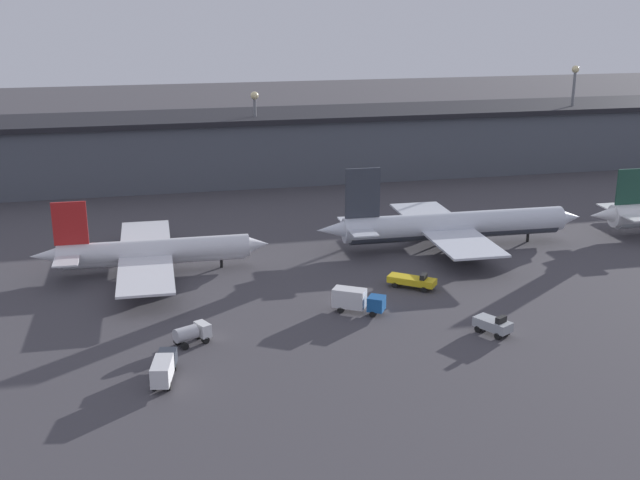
{
  "coord_description": "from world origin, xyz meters",
  "views": [
    {
      "loc": [
        -28.53,
        -101.27,
        42.25
      ],
      "look_at": [
        -2.14,
        13.3,
        6.0
      ],
      "focal_mm": 45.0,
      "sensor_mm": 36.0,
      "label": 1
    }
  ],
  "objects_px": {
    "service_vehicle_1": "(412,281)",
    "service_vehicle_5": "(493,325)",
    "service_vehicle_3": "(164,368)",
    "service_vehicle_4": "(357,300)",
    "service_vehicle_0": "(192,333)",
    "airplane_2": "(452,226)",
    "airplane_1": "(152,252)"
  },
  "relations": [
    {
      "from": "airplane_2",
      "to": "service_vehicle_4",
      "type": "relative_size",
      "value": 6.59
    },
    {
      "from": "service_vehicle_1",
      "to": "service_vehicle_5",
      "type": "relative_size",
      "value": 1.32
    },
    {
      "from": "airplane_1",
      "to": "service_vehicle_4",
      "type": "height_order",
      "value": "airplane_1"
    },
    {
      "from": "service_vehicle_1",
      "to": "service_vehicle_4",
      "type": "relative_size",
      "value": 0.97
    },
    {
      "from": "airplane_1",
      "to": "service_vehicle_3",
      "type": "xyz_separation_m",
      "value": [
        0.18,
        -38.46,
        -1.59
      ]
    },
    {
      "from": "service_vehicle_3",
      "to": "service_vehicle_5",
      "type": "xyz_separation_m",
      "value": [
        42.06,
        3.92,
        -0.41
      ]
    },
    {
      "from": "airplane_1",
      "to": "service_vehicle_1",
      "type": "xyz_separation_m",
      "value": [
        37.68,
        -16.16,
        -2.12
      ]
    },
    {
      "from": "service_vehicle_5",
      "to": "service_vehicle_3",
      "type": "bearing_deg",
      "value": -113.95
    },
    {
      "from": "service_vehicle_0",
      "to": "service_vehicle_3",
      "type": "height_order",
      "value": "service_vehicle_3"
    },
    {
      "from": "airplane_1",
      "to": "service_vehicle_5",
      "type": "relative_size",
      "value": 6.99
    },
    {
      "from": "service_vehicle_1",
      "to": "service_vehicle_4",
      "type": "bearing_deg",
      "value": -107.31
    },
    {
      "from": "airplane_2",
      "to": "service_vehicle_5",
      "type": "distance_m",
      "value": 37.52
    },
    {
      "from": "service_vehicle_4",
      "to": "service_vehicle_5",
      "type": "distance_m",
      "value": 18.84
    },
    {
      "from": "service_vehicle_0",
      "to": "service_vehicle_5",
      "type": "bearing_deg",
      "value": -33.93
    },
    {
      "from": "service_vehicle_4",
      "to": "airplane_1",
      "type": "bearing_deg",
      "value": 170.92
    },
    {
      "from": "service_vehicle_0",
      "to": "service_vehicle_3",
      "type": "xyz_separation_m",
      "value": [
        -3.88,
        -9.61,
        0.24
      ]
    },
    {
      "from": "service_vehicle_3",
      "to": "service_vehicle_5",
      "type": "height_order",
      "value": "service_vehicle_3"
    },
    {
      "from": "service_vehicle_0",
      "to": "service_vehicle_5",
      "type": "relative_size",
      "value": 0.93
    },
    {
      "from": "airplane_1",
      "to": "service_vehicle_4",
      "type": "distance_m",
      "value": 35.81
    },
    {
      "from": "airplane_1",
      "to": "service_vehicle_1",
      "type": "distance_m",
      "value": 41.05
    },
    {
      "from": "service_vehicle_0",
      "to": "service_vehicle_5",
      "type": "xyz_separation_m",
      "value": [
        38.18,
        -5.69,
        -0.17
      ]
    },
    {
      "from": "airplane_2",
      "to": "service_vehicle_3",
      "type": "bearing_deg",
      "value": -140.51
    },
    {
      "from": "service_vehicle_3",
      "to": "service_vehicle_4",
      "type": "height_order",
      "value": "service_vehicle_4"
    },
    {
      "from": "service_vehicle_0",
      "to": "service_vehicle_1",
      "type": "height_order",
      "value": "service_vehicle_0"
    },
    {
      "from": "service_vehicle_1",
      "to": "service_vehicle_4",
      "type": "height_order",
      "value": "service_vehicle_4"
    },
    {
      "from": "service_vehicle_1",
      "to": "service_vehicle_0",
      "type": "bearing_deg",
      "value": -121.11
    },
    {
      "from": "service_vehicle_5",
      "to": "airplane_1",
      "type": "bearing_deg",
      "value": -158.54
    },
    {
      "from": "service_vehicle_0",
      "to": "service_vehicle_5",
      "type": "distance_m",
      "value": 38.6
    },
    {
      "from": "service_vehicle_1",
      "to": "airplane_1",
      "type": "bearing_deg",
      "value": -165.0
    },
    {
      "from": "airplane_1",
      "to": "airplane_2",
      "type": "bearing_deg",
      "value": 3.19
    },
    {
      "from": "airplane_1",
      "to": "service_vehicle_0",
      "type": "xyz_separation_m",
      "value": [
        4.07,
        -28.85,
        -1.83
      ]
    },
    {
      "from": "airplane_2",
      "to": "service_vehicle_5",
      "type": "relative_size",
      "value": 8.96
    }
  ]
}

